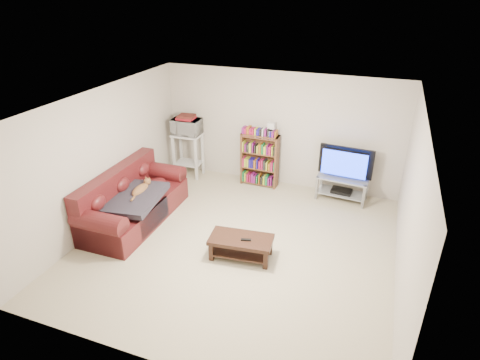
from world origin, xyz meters
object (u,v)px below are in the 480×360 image
at_px(sofa, 131,203).
at_px(tv_stand, 342,185).
at_px(coffee_table, 241,244).
at_px(bookshelf, 260,159).

bearing_deg(sofa, tv_stand, 30.41).
relative_size(sofa, coffee_table, 2.17).
relative_size(sofa, bookshelf, 1.97).
xyz_separation_m(sofa, tv_stand, (3.50, 2.09, -0.00)).
relative_size(coffee_table, tv_stand, 1.03).
bearing_deg(bookshelf, sofa, -127.49).
bearing_deg(sofa, coffee_table, -9.85).
bearing_deg(tv_stand, sofa, -144.58).
xyz_separation_m(coffee_table, bookshelf, (-0.51, 2.54, 0.34)).
relative_size(sofa, tv_stand, 2.23).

